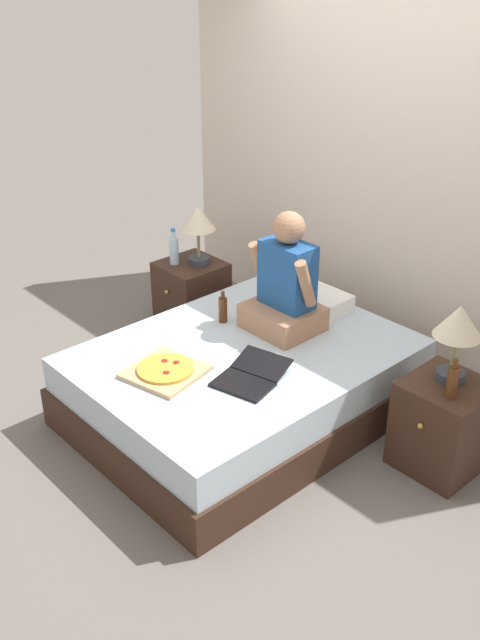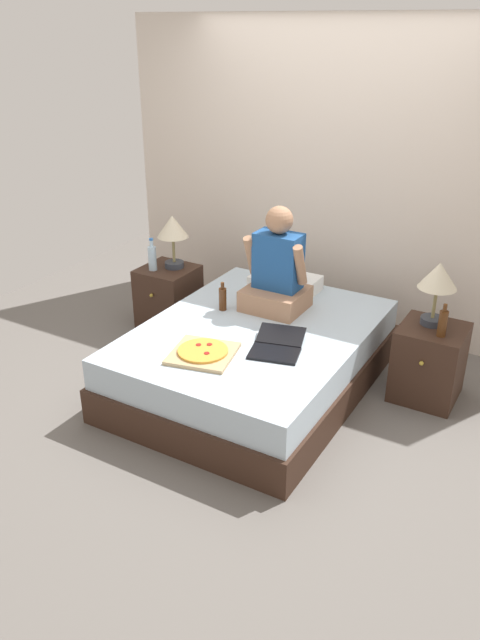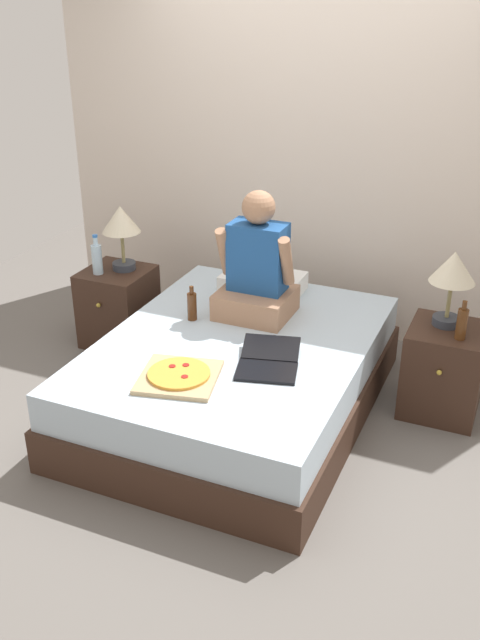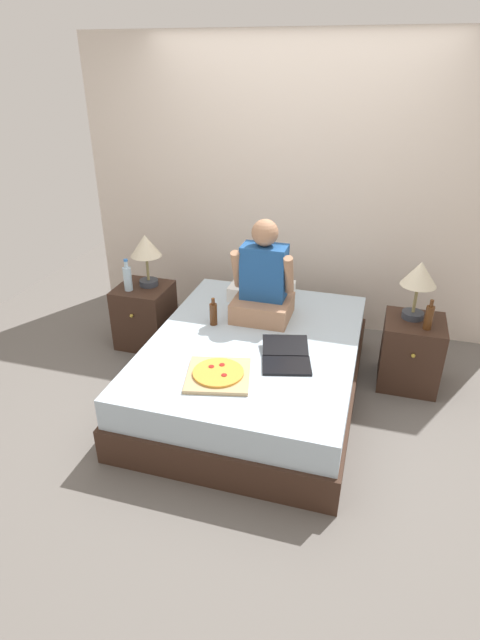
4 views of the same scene
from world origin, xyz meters
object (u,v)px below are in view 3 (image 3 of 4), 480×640
water_bottle (97,258)px  person_seated (257,271)px  lamp_on_left_nightstand (121,224)px  nightstand_right (444,370)px  pizza_box (179,376)px  beer_bottle_on_bed (192,306)px  lamp_on_right_nightstand (453,273)px  nightstand_left (119,307)px  bed (236,376)px  laptop (268,364)px  beer_bottle (462,323)px

water_bottle → person_seated: size_ratio=0.35×
water_bottle → lamp_on_left_nightstand: bearing=49.4°
nightstand_right → pizza_box: (-1.22, -1.01, 0.22)m
person_seated → beer_bottle_on_bed: bearing=-144.1°
lamp_on_right_nightstand → person_seated: person_seated is taller
nightstand_left → nightstand_right: same height
bed → lamp_on_left_nightstand: 1.37m
nightstand_left → lamp_on_right_nightstand: lamp_on_right_nightstand is taller
water_bottle → nightstand_left: bearing=48.3°
bed → pizza_box: size_ratio=4.17×
pizza_box → lamp_on_right_nightstand: bearing=41.7°
nightstand_right → pizza_box: bearing=-140.4°
lamp_on_left_nightstand → nightstand_right: (2.21, -0.05, -0.60)m
nightstand_left → beer_bottle_on_bed: (0.76, -0.34, 0.29)m
person_seated → water_bottle: bearing=179.2°
person_seated → laptop: (0.31, -0.60, -0.27)m
bed → beer_bottle_on_bed: size_ratio=9.09×
bed → beer_bottle: (1.19, 0.39, 0.41)m
bed → water_bottle: bearing=161.6°
laptop → pizza_box: size_ratio=1.00×
water_bottle → pizza_box: bearing=-39.8°
bed → person_seated: size_ratio=2.56×
beer_bottle → beer_bottle_on_bed: 1.57m
lamp_on_right_nightstand → beer_bottle_on_bed: 1.54m
beer_bottle → nightstand_right: bearing=125.0°
bed → nightstand_left: nightstand_left is taller
nightstand_left → water_bottle: 0.40m
water_bottle → lamp_on_right_nightstand: size_ratio=0.61×
nightstand_left → pizza_box: (1.03, -1.01, 0.22)m
water_bottle → laptop: water_bottle is taller
nightstand_left → lamp_on_right_nightstand: size_ratio=1.21×
lamp_on_right_nightstand → beer_bottle: 0.29m
nightstand_left → water_bottle: size_ratio=1.97×
water_bottle → pizza_box: (1.11, -0.92, -0.16)m
lamp_on_left_nightstand → beer_bottle: size_ratio=1.96×
bed → person_seated: bearing=94.7°
beer_bottle → person_seated: 1.23m
person_seated → bed: bearing=-85.3°
lamp_on_left_nightstand → beer_bottle_on_bed: size_ratio=2.05×
beer_bottle → pizza_box: beer_bottle is taller
lamp_on_right_nightstand → beer_bottle: lamp_on_right_nightstand is taller
laptop → beer_bottle_on_bed: size_ratio=2.18×
lamp_on_left_nightstand → beer_bottle: (2.28, -0.15, -0.23)m
bed → lamp_on_right_nightstand: size_ratio=4.44×
nightstand_left → beer_bottle: beer_bottle is taller
beer_bottle → person_seated: size_ratio=0.29×
pizza_box → beer_bottle_on_bed: 0.72m
lamp_on_left_nightstand → nightstand_left: bearing=-128.6°
lamp_on_left_nightstand → laptop: bearing=-29.0°
nightstand_left → beer_bottle_on_bed: bearing=-24.2°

